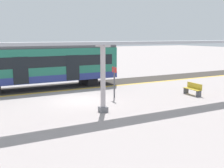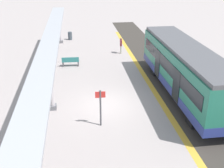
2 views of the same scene
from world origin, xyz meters
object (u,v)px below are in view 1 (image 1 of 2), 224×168
Objects in this scene: train_near_carriage at (43,66)px; canopy_pillar_second at (103,78)px; platform_info_sign at (114,79)px; bench_mid_platform at (193,89)px.

train_near_carriage is 8.93m from canopy_pillar_second.
train_near_carriage is 5.54× the size of platform_info_sign.
bench_mid_platform is at bearing 48.10° from train_near_carriage.
train_near_carriage reaches higher than bench_mid_platform.
train_near_carriage is at bearing -152.07° from platform_info_sign.
platform_info_sign is (6.06, 3.21, -0.50)m from train_near_carriage.
bench_mid_platform is (-1.05, 7.78, -1.45)m from canopy_pillar_second.
canopy_pillar_second is 1.70× the size of platform_info_sign.
canopy_pillar_second is at bearing -82.29° from bench_mid_platform.
platform_info_sign is (-2.82, 2.27, -0.57)m from canopy_pillar_second.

